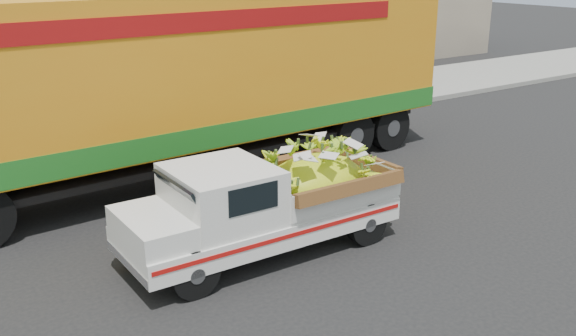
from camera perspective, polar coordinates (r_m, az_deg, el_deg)
ground at (r=9.75m, az=-3.01°, el=-8.91°), size 100.00×100.00×0.00m
curb at (r=15.45m, az=-16.17°, el=1.13°), size 60.00×0.25×0.15m
sidewalk at (r=17.39m, az=-18.43°, el=2.79°), size 60.00×4.00×0.14m
pickup_truck at (r=10.09m, az=-0.75°, el=-2.78°), size 4.39×1.64×1.54m
semi_trailer at (r=13.21m, az=-8.33°, el=7.97°), size 12.04×3.11×3.80m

